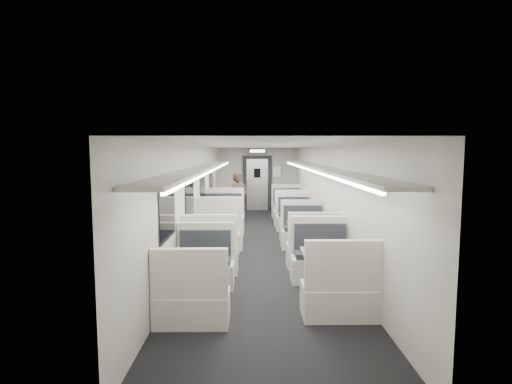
{
  "coord_description": "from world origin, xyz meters",
  "views": [
    {
      "loc": [
        -0.21,
        -9.2,
        2.28
      ],
      "look_at": [
        -0.1,
        0.89,
        1.24
      ],
      "focal_mm": 28.0,
      "sensor_mm": 36.0,
      "label": 1
    }
  ],
  "objects_px": {
    "passenger": "(238,199)",
    "exit_sign": "(257,151)",
    "booth_left_d": "(199,280)",
    "vestibule_door": "(257,184)",
    "booth_right_a": "(289,210)",
    "booth_left_c": "(214,243)",
    "booth_right_d": "(329,273)",
    "booth_right_b": "(297,222)",
    "booth_left_a": "(227,213)",
    "booth_right_c": "(308,239)",
    "booth_left_b": "(221,224)"
  },
  "relations": [
    {
      "from": "booth_right_a",
      "to": "passenger",
      "type": "distance_m",
      "value": 1.86
    },
    {
      "from": "booth_right_a",
      "to": "vestibule_door",
      "type": "height_order",
      "value": "vestibule_door"
    },
    {
      "from": "booth_left_a",
      "to": "booth_right_d",
      "type": "bearing_deg",
      "value": -72.39
    },
    {
      "from": "booth_right_a",
      "to": "booth_right_b",
      "type": "relative_size",
      "value": 1.04
    },
    {
      "from": "booth_left_b",
      "to": "booth_right_d",
      "type": "relative_size",
      "value": 1.11
    },
    {
      "from": "booth_right_c",
      "to": "booth_right_a",
      "type": "bearing_deg",
      "value": 90.0
    },
    {
      "from": "booth_left_d",
      "to": "booth_right_a",
      "type": "relative_size",
      "value": 0.95
    },
    {
      "from": "passenger",
      "to": "exit_sign",
      "type": "relative_size",
      "value": 2.64
    },
    {
      "from": "booth_left_c",
      "to": "booth_right_d",
      "type": "xyz_separation_m",
      "value": [
        2.0,
        -2.05,
        -0.0
      ]
    },
    {
      "from": "booth_left_c",
      "to": "booth_right_d",
      "type": "relative_size",
      "value": 1.01
    },
    {
      "from": "booth_left_d",
      "to": "booth_right_d",
      "type": "xyz_separation_m",
      "value": [
        2.0,
        0.24,
        0.02
      ]
    },
    {
      "from": "booth_left_b",
      "to": "passenger",
      "type": "relative_size",
      "value": 1.42
    },
    {
      "from": "booth_right_c",
      "to": "exit_sign",
      "type": "bearing_deg",
      "value": 99.19
    },
    {
      "from": "booth_left_b",
      "to": "booth_right_b",
      "type": "xyz_separation_m",
      "value": [
        2.0,
        0.55,
        -0.06
      ]
    },
    {
      "from": "booth_left_c",
      "to": "booth_right_b",
      "type": "xyz_separation_m",
      "value": [
        2.0,
        2.48,
        -0.02
      ]
    },
    {
      "from": "booth_left_a",
      "to": "booth_right_a",
      "type": "distance_m",
      "value": 2.06
    },
    {
      "from": "booth_left_d",
      "to": "passenger",
      "type": "relative_size",
      "value": 1.21
    },
    {
      "from": "booth_left_a",
      "to": "booth_right_a",
      "type": "height_order",
      "value": "booth_right_a"
    },
    {
      "from": "passenger",
      "to": "vestibule_door",
      "type": "relative_size",
      "value": 0.78
    },
    {
      "from": "booth_left_b",
      "to": "booth_right_a",
      "type": "relative_size",
      "value": 1.11
    },
    {
      "from": "booth_left_d",
      "to": "booth_left_b",
      "type": "bearing_deg",
      "value": 90.0
    },
    {
      "from": "booth_left_a",
      "to": "vestibule_door",
      "type": "xyz_separation_m",
      "value": [
        1.0,
        2.76,
        0.69
      ]
    },
    {
      "from": "booth_left_c",
      "to": "booth_right_c",
      "type": "relative_size",
      "value": 1.01
    },
    {
      "from": "booth_left_b",
      "to": "vestibule_door",
      "type": "bearing_deg",
      "value": 78.86
    },
    {
      "from": "booth_right_b",
      "to": "vestibule_door",
      "type": "height_order",
      "value": "vestibule_door"
    },
    {
      "from": "vestibule_door",
      "to": "booth_left_c",
      "type": "bearing_deg",
      "value": -98.12
    },
    {
      "from": "passenger",
      "to": "exit_sign",
      "type": "distance_m",
      "value": 3.03
    },
    {
      "from": "booth_left_a",
      "to": "vestibule_door",
      "type": "height_order",
      "value": "vestibule_door"
    },
    {
      "from": "booth_left_c",
      "to": "passenger",
      "type": "xyz_separation_m",
      "value": [
        0.39,
        3.94,
        0.44
      ]
    },
    {
      "from": "booth_left_d",
      "to": "booth_left_a",
      "type": "bearing_deg",
      "value": 90.0
    },
    {
      "from": "booth_right_c",
      "to": "booth_left_c",
      "type": "bearing_deg",
      "value": -170.27
    },
    {
      "from": "booth_right_a",
      "to": "vestibule_door",
      "type": "xyz_separation_m",
      "value": [
        -1.0,
        2.27,
        0.67
      ]
    },
    {
      "from": "booth_left_c",
      "to": "vestibule_door",
      "type": "xyz_separation_m",
      "value": [
        1.0,
        7.01,
        0.66
      ]
    },
    {
      "from": "booth_left_a",
      "to": "booth_left_b",
      "type": "height_order",
      "value": "booth_left_b"
    },
    {
      "from": "booth_left_b",
      "to": "vestibule_door",
      "type": "height_order",
      "value": "vestibule_door"
    },
    {
      "from": "booth_left_c",
      "to": "booth_right_c",
      "type": "bearing_deg",
      "value": 9.73
    },
    {
      "from": "vestibule_door",
      "to": "booth_right_d",
      "type": "bearing_deg",
      "value": -83.7
    },
    {
      "from": "booth_right_d",
      "to": "vestibule_door",
      "type": "bearing_deg",
      "value": 96.3
    },
    {
      "from": "booth_left_c",
      "to": "booth_right_a",
      "type": "distance_m",
      "value": 5.14
    },
    {
      "from": "booth_right_b",
      "to": "booth_right_d",
      "type": "distance_m",
      "value": 4.53
    },
    {
      "from": "booth_right_d",
      "to": "vestibule_door",
      "type": "height_order",
      "value": "vestibule_door"
    },
    {
      "from": "booth_left_a",
      "to": "booth_left_d",
      "type": "height_order",
      "value": "booth_left_d"
    },
    {
      "from": "booth_left_c",
      "to": "booth_right_b",
      "type": "height_order",
      "value": "booth_left_c"
    },
    {
      "from": "booth_left_d",
      "to": "passenger",
      "type": "bearing_deg",
      "value": 86.46
    },
    {
      "from": "booth_right_d",
      "to": "exit_sign",
      "type": "bearing_deg",
      "value": 96.65
    },
    {
      "from": "booth_left_a",
      "to": "booth_right_c",
      "type": "xyz_separation_m",
      "value": [
        2.0,
        -3.91,
        0.02
      ]
    },
    {
      "from": "passenger",
      "to": "booth_left_a",
      "type": "bearing_deg",
      "value": 116.63
    },
    {
      "from": "vestibule_door",
      "to": "booth_right_a",
      "type": "bearing_deg",
      "value": -66.26
    },
    {
      "from": "booth_left_b",
      "to": "passenger",
      "type": "xyz_separation_m",
      "value": [
        0.39,
        2.01,
        0.4
      ]
    },
    {
      "from": "booth_left_c",
      "to": "booth_right_d",
      "type": "distance_m",
      "value": 2.86
    }
  ]
}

